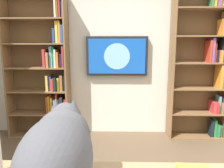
{
  "coord_description": "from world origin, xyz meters",
  "views": [
    {
      "loc": [
        0.0,
        1.11,
        1.38
      ],
      "look_at": [
        0.06,
        -1.12,
        0.97
      ],
      "focal_mm": 34.88,
      "sensor_mm": 36.0,
      "label": 1
    }
  ],
  "objects_px": {
    "wall_mounted_tv": "(117,56)",
    "cat": "(58,153)",
    "bookshelf_right": "(46,71)",
    "bookshelf_left": "(206,59)"
  },
  "relations": [
    {
      "from": "wall_mounted_tv",
      "to": "cat",
      "type": "xyz_separation_m",
      "value": [
        0.23,
        2.43,
        -0.26
      ]
    },
    {
      "from": "wall_mounted_tv",
      "to": "cat",
      "type": "bearing_deg",
      "value": 84.6
    },
    {
      "from": "bookshelf_left",
      "to": "cat",
      "type": "bearing_deg",
      "value": 57.19
    },
    {
      "from": "bookshelf_right",
      "to": "wall_mounted_tv",
      "type": "xyz_separation_m",
      "value": [
        -1.06,
        -0.08,
        0.22
      ]
    },
    {
      "from": "bookshelf_right",
      "to": "cat",
      "type": "height_order",
      "value": "bookshelf_right"
    },
    {
      "from": "wall_mounted_tv",
      "to": "bookshelf_right",
      "type": "bearing_deg",
      "value": 4.5
    },
    {
      "from": "wall_mounted_tv",
      "to": "cat",
      "type": "height_order",
      "value": "wall_mounted_tv"
    },
    {
      "from": "bookshelf_right",
      "to": "wall_mounted_tv",
      "type": "bearing_deg",
      "value": -175.5
    },
    {
      "from": "bookshelf_left",
      "to": "bookshelf_right",
      "type": "bearing_deg",
      "value": -0.01
    },
    {
      "from": "bookshelf_right",
      "to": "wall_mounted_tv",
      "type": "relative_size",
      "value": 2.3
    }
  ]
}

